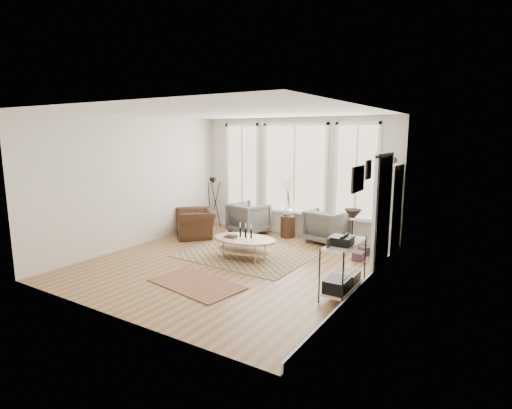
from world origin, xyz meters
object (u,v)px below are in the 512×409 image
Objects in this scene: side_table at (288,208)px; accent_chair at (196,223)px; armchair_right at (327,226)px; bookcase at (389,210)px; armchair_left at (249,218)px; coffee_table at (244,242)px; low_shelf at (344,263)px.

side_table is 1.45× the size of accent_chair.
armchair_right reaches higher than accent_chair.
bookcase is at bearing -175.90° from armchair_right.
armchair_left is 0.84× the size of accent_chair.
bookcase is 2.43× the size of armchair_right.
coffee_table is at bearing -142.87° from bookcase.
accent_chair is (-1.98, 0.86, 0.00)m from coffee_table.
low_shelf is 0.87× the size of side_table.
coffee_table is 2.03m from side_table.
coffee_table is at bearing 163.40° from low_shelf.
low_shelf is (-0.06, -2.52, -0.44)m from bookcase.
side_table is (-0.04, 2.00, 0.39)m from coffee_table.
armchair_left is (-1.05, 1.81, 0.06)m from coffee_table.
coffee_table is at bearing 20.30° from accent_chair.
coffee_table is 1.63× the size of armchair_right.
armchair_right is at bearing -159.94° from armchair_left.
armchair_left is at bearing -179.90° from bookcase.
armchair_left is 1.02× the size of armchair_right.
low_shelf is at bearing -91.28° from bookcase.
low_shelf is 2.46m from coffee_table.
coffee_table is 1.60× the size of armchair_left.
coffee_table is at bearing -88.89° from side_table.
side_table is 2.29m from accent_chair.
accent_chair is (-0.93, -0.96, -0.06)m from armchair_left.
armchair_right is at bearing 116.86° from low_shelf.
coffee_table is 2.26m from armchair_right.
coffee_table is (-2.35, 0.70, -0.18)m from low_shelf.
bookcase is 2.38× the size of armchair_left.
bookcase is 3.08m from coffee_table.
accent_chair is at bearing -149.60° from side_table.
armchair_right is 0.57× the size of side_table.
armchair_right is at bearing 64.90° from coffee_table.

